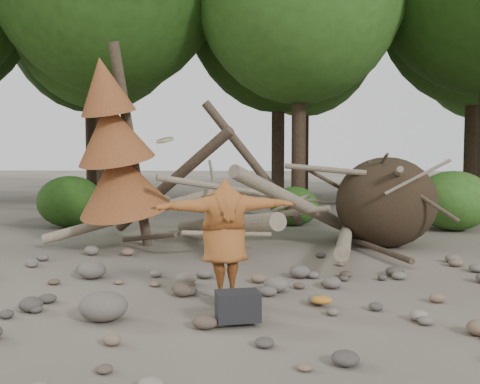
{
  "coord_description": "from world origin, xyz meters",
  "views": [
    {
      "loc": [
        -0.1,
        -7.48,
        2.03
      ],
      "look_at": [
        -0.49,
        1.5,
        1.4
      ],
      "focal_mm": 40.0,
      "sensor_mm": 36.0,
      "label": 1
    }
  ],
  "objects": [
    {
      "name": "ground",
      "position": [
        0.0,
        0.0,
        0.0
      ],
      "size": [
        120.0,
        120.0,
        0.0
      ],
      "primitive_type": "plane",
      "color": "#514C44",
      "rests_on": "ground"
    },
    {
      "name": "deadfall_pile",
      "position": [
        2.02,
        4.24,
        0.95
      ],
      "size": [
        8.55,
        5.24,
        3.3
      ],
      "color": "#332619",
      "rests_on": "ground"
    },
    {
      "name": "dead_conifer",
      "position": [
        -3.12,
        3.37,
        2.11
      ],
      "size": [
        2.06,
        2.16,
        4.35
      ],
      "color": "#4C3F30",
      "rests_on": "ground"
    },
    {
      "name": "bush_left",
      "position": [
        -5.5,
        7.2,
        0.72
      ],
      "size": [
        1.8,
        1.8,
        1.44
      ],
      "primitive_type": "ellipsoid",
      "color": "#224713",
      "rests_on": "ground"
    },
    {
      "name": "bush_mid",
      "position": [
        0.8,
        7.8,
        0.56
      ],
      "size": [
        1.4,
        1.4,
        1.12
      ],
      "primitive_type": "ellipsoid",
      "color": "#2D5A1A",
      "rests_on": "ground"
    },
    {
      "name": "bush_right",
      "position": [
        5.0,
        7.0,
        0.8
      ],
      "size": [
        2.0,
        2.0,
        1.6
      ],
      "primitive_type": "ellipsoid",
      "color": "#376A21",
      "rests_on": "ground"
    },
    {
      "name": "frisbee_thrower",
      "position": [
        -0.62,
        -0.29,
        0.9
      ],
      "size": [
        2.07,
        1.08,
        2.22
      ],
      "color": "#944F21",
      "rests_on": "ground"
    },
    {
      "name": "backpack",
      "position": [
        -0.4,
        -1.24,
        0.17
      ],
      "size": [
        0.58,
        0.44,
        0.34
      ],
      "primitive_type": "cube",
      "rotation": [
        0.0,
        0.0,
        0.22
      ],
      "color": "black",
      "rests_on": "ground"
    },
    {
      "name": "cloth_green",
      "position": [
        -0.51,
        -0.45,
        0.09
      ],
      "size": [
        0.49,
        0.4,
        0.18
      ],
      "primitive_type": "ellipsoid",
      "color": "#265F26",
      "rests_on": "ground"
    },
    {
      "name": "cloth_orange",
      "position": [
        0.69,
        -0.47,
        0.05
      ],
      "size": [
        0.28,
        0.23,
        0.1
      ],
      "primitive_type": "ellipsoid",
      "color": "#B66B1F",
      "rests_on": "ground"
    },
    {
      "name": "boulder_front_left",
      "position": [
        -2.05,
        -1.15,
        0.18
      ],
      "size": [
        0.6,
        0.54,
        0.36
      ],
      "primitive_type": "ellipsoid",
      "color": "#615851",
      "rests_on": "ground"
    },
    {
      "name": "boulder_mid_left",
      "position": [
        -2.9,
        1.05,
        0.14
      ],
      "size": [
        0.47,
        0.42,
        0.28
      ],
      "primitive_type": "ellipsoid",
      "color": "#686158",
      "rests_on": "ground"
    }
  ]
}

